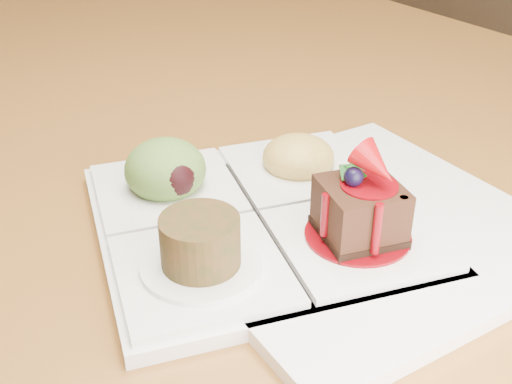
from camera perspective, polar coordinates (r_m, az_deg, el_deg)
dining_table at (r=0.83m, az=-1.21°, el=3.97°), size 1.00×1.80×0.75m
sampler_plate at (r=0.53m, az=-0.31°, el=-1.20°), size 0.32×0.32×0.10m
second_plate at (r=0.54m, az=8.70°, el=-3.01°), size 0.29×0.29×0.01m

